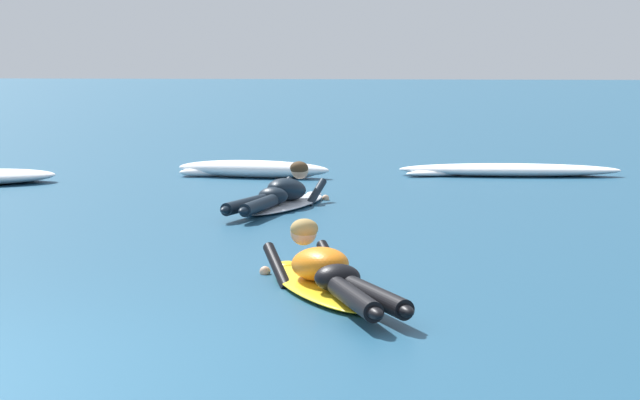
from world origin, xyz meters
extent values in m
plane|color=navy|center=(0.00, 10.00, 0.00)|extent=(120.00, 120.00, 0.00)
ellipsoid|color=yellow|center=(2.11, 2.71, 0.04)|extent=(1.24, 1.96, 0.07)
ellipsoid|color=yellow|center=(1.74, 3.54, 0.05)|extent=(0.25, 0.26, 0.06)
ellipsoid|color=orange|center=(2.09, 2.75, 0.20)|extent=(0.65, 0.81, 0.35)
ellipsoid|color=black|center=(2.25, 2.38, 0.17)|extent=(0.42, 0.39, 0.20)
cylinder|color=black|center=(2.41, 1.81, 0.14)|extent=(0.43, 0.87, 0.14)
ellipsoid|color=black|center=(2.57, 1.40, 0.14)|extent=(0.18, 0.24, 0.08)
cylinder|color=black|center=(2.56, 1.88, 0.14)|extent=(0.52, 0.84, 0.14)
ellipsoid|color=black|center=(2.76, 1.48, 0.14)|extent=(0.18, 0.24, 0.08)
cylinder|color=black|center=(1.73, 3.02, 0.12)|extent=(0.31, 0.54, 0.32)
sphere|color=tan|center=(1.58, 3.36, 0.02)|extent=(0.09, 0.09, 0.09)
cylinder|color=black|center=(2.14, 3.18, 0.12)|extent=(0.31, 0.54, 0.32)
sphere|color=tan|center=(2.00, 3.50, 0.02)|extent=(0.09, 0.09, 0.09)
sphere|color=tan|center=(1.92, 3.13, 0.38)|extent=(0.21, 0.21, 0.21)
ellipsoid|color=#AD894C|center=(1.93, 3.11, 0.41)|extent=(0.28, 0.27, 0.16)
ellipsoid|color=silver|center=(1.22, 7.49, 0.04)|extent=(1.02, 2.06, 0.07)
ellipsoid|color=silver|center=(1.45, 8.40, 0.05)|extent=(0.24, 0.24, 0.06)
ellipsoid|color=black|center=(1.23, 7.53, 0.20)|extent=(0.57, 0.80, 0.35)
ellipsoid|color=black|center=(1.12, 7.13, 0.17)|extent=(0.40, 0.36, 0.20)
cylinder|color=black|center=(0.90, 6.58, 0.14)|extent=(0.41, 0.89, 0.14)
ellipsoid|color=black|center=(0.77, 6.16, 0.14)|extent=(0.15, 0.24, 0.08)
cylinder|color=black|center=(1.05, 6.54, 0.14)|extent=(0.31, 0.90, 0.14)
ellipsoid|color=black|center=(0.97, 6.10, 0.14)|extent=(0.15, 0.24, 0.08)
cylinder|color=black|center=(1.11, 7.97, 0.12)|extent=(0.22, 0.55, 0.32)
sphere|color=tan|center=(1.20, 8.32, 0.02)|extent=(0.09, 0.09, 0.09)
cylinder|color=black|center=(1.54, 7.84, 0.12)|extent=(0.22, 0.55, 0.32)
sphere|color=tan|center=(1.62, 8.17, 0.02)|extent=(0.09, 0.09, 0.09)
sphere|color=tan|center=(1.33, 7.94, 0.38)|extent=(0.21, 0.21, 0.21)
ellipsoid|color=#47331E|center=(1.33, 7.92, 0.41)|extent=(0.26, 0.25, 0.16)
ellipsoid|color=white|center=(0.35, 10.67, 0.12)|extent=(2.28, 0.83, 0.24)
ellipsoid|color=white|center=(0.91, 10.67, 0.09)|extent=(0.83, 0.62, 0.17)
ellipsoid|color=white|center=(-0.32, 10.70, 0.07)|extent=(0.84, 0.46, 0.13)
ellipsoid|color=white|center=(4.00, 11.19, 0.09)|extent=(3.20, 0.68, 0.18)
ellipsoid|color=white|center=(4.79, 11.30, 0.06)|extent=(1.16, 0.36, 0.13)
ellipsoid|color=white|center=(3.05, 11.10, 0.05)|extent=(1.17, 0.72, 0.10)
ellipsoid|color=white|center=(-2.80, 9.72, 0.07)|extent=(0.87, 0.81, 0.14)
camera|label=1|loc=(2.95, -5.97, 1.79)|focal=66.54mm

